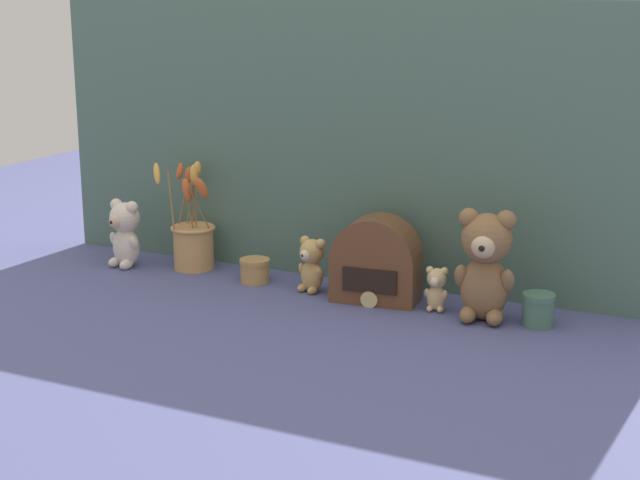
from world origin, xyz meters
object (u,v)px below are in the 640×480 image
at_px(teddy_bear_large, 485,263).
at_px(teddy_bear_tiny, 436,288).
at_px(teddy_bear_medium, 125,232).
at_px(vintage_radio, 376,266).
at_px(flower_vase, 193,238).
at_px(decorative_tin_short, 255,270).
at_px(teddy_bear_small, 311,263).
at_px(decorative_tin_tall, 538,309).

xyz_separation_m(teddy_bear_large, teddy_bear_tiny, (-0.12, 0.02, -0.08)).
relative_size(teddy_bear_medium, vintage_radio, 0.85).
xyz_separation_m(teddy_bear_tiny, flower_vase, (-0.71, 0.05, 0.03)).
bearing_deg(teddy_bear_tiny, vintage_radio, 176.49).
distance_m(teddy_bear_tiny, decorative_tin_short, 0.50).
distance_m(teddy_bear_medium, vintage_radio, 0.74).
bearing_deg(teddy_bear_small, decorative_tin_short, 177.04).
xyz_separation_m(flower_vase, decorative_tin_short, (0.21, -0.04, -0.05)).
bearing_deg(flower_vase, teddy_bear_medium, -160.71).
distance_m(teddy_bear_large, teddy_bear_tiny, 0.15).
bearing_deg(teddy_bear_tiny, teddy_bear_large, -8.06).
bearing_deg(teddy_bear_tiny, teddy_bear_small, 178.94).
bearing_deg(teddy_bear_medium, teddy_bear_tiny, 0.64).
bearing_deg(flower_vase, teddy_bear_small, -7.01).
relative_size(teddy_bear_medium, decorative_tin_short, 2.37).
height_order(teddy_bear_large, vintage_radio, teddy_bear_large).
height_order(vintage_radio, decorative_tin_tall, vintage_radio).
bearing_deg(decorative_tin_tall, flower_vase, 176.73).
height_order(teddy_bear_large, decorative_tin_tall, teddy_bear_large).
xyz_separation_m(flower_vase, vintage_radio, (0.56, -0.04, 0.00)).
relative_size(vintage_radio, decorative_tin_tall, 2.90).
relative_size(teddy_bear_small, vintage_radio, 0.64).
xyz_separation_m(teddy_bear_medium, flower_vase, (0.18, 0.06, -0.01)).
distance_m(teddy_bear_tiny, decorative_tin_tall, 0.24).
relative_size(flower_vase, vintage_radio, 1.36).
xyz_separation_m(teddy_bear_large, flower_vase, (-0.83, 0.07, -0.05)).
distance_m(flower_vase, vintage_radio, 0.56).
bearing_deg(teddy_bear_medium, vintage_radio, 1.53).
height_order(teddy_bear_tiny, decorative_tin_short, teddy_bear_tiny).
height_order(decorative_tin_tall, decorative_tin_short, decorative_tin_tall).
xyz_separation_m(teddy_bear_small, vintage_radio, (0.17, 0.00, 0.01)).
bearing_deg(vintage_radio, teddy_bear_large, -5.48).
bearing_deg(teddy_bear_tiny, flower_vase, 175.76).
height_order(teddy_bear_small, flower_vase, flower_vase).
bearing_deg(teddy_bear_large, decorative_tin_short, 177.06).
xyz_separation_m(teddy_bear_medium, vintage_radio, (0.73, 0.02, -0.01)).
height_order(teddy_bear_large, decorative_tin_short, teddy_bear_large).
relative_size(teddy_bear_tiny, decorative_tin_short, 1.37).
bearing_deg(teddy_bear_small, teddy_bear_medium, -178.36).
bearing_deg(teddy_bear_small, flower_vase, 172.99).
height_order(teddy_bear_medium, decorative_tin_tall, teddy_bear_medium).
distance_m(teddy_bear_small, teddy_bear_tiny, 0.33).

